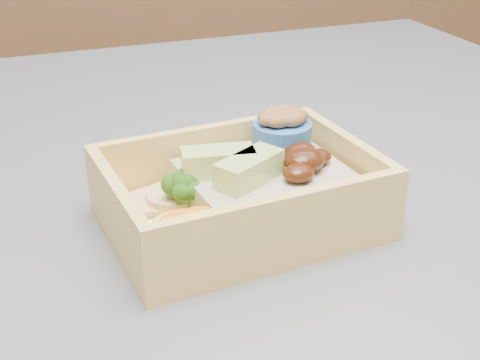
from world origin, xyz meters
name	(u,v)px	position (x,y,z in m)	size (l,w,h in m)	color
bento_box	(247,192)	(0.15, -0.18, 0.94)	(0.19, 0.15, 0.07)	#F2C764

